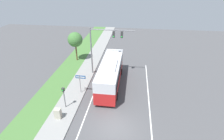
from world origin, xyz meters
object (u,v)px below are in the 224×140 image
(signal_gantry, at_px, (103,43))
(utility_cabinet, at_px, (58,113))
(bus, at_px, (110,73))
(street_sign, at_px, (80,81))
(pedestrian_signal, at_px, (64,94))

(signal_gantry, height_order, utility_cabinet, signal_gantry)
(bus, xyz_separation_m, signal_gantry, (-1.52, 3.10, 3.21))
(signal_gantry, bearing_deg, street_sign, -110.12)
(signal_gantry, xyz_separation_m, street_sign, (-2.04, -5.58, -3.31))
(pedestrian_signal, distance_m, utility_cabinet, 2.19)
(pedestrian_signal, bearing_deg, signal_gantry, 70.73)
(bus, height_order, signal_gantry, signal_gantry)
(utility_cabinet, bearing_deg, street_sign, 77.07)
(signal_gantry, relative_size, pedestrian_signal, 2.63)
(signal_gantry, relative_size, street_sign, 2.69)
(street_sign, xyz_separation_m, utility_cabinet, (-1.14, -4.95, -1.23))
(signal_gantry, xyz_separation_m, pedestrian_signal, (-3.05, -8.71, -3.32))
(bus, height_order, pedestrian_signal, bus)
(pedestrian_signal, bearing_deg, utility_cabinet, -94.20)
(bus, relative_size, street_sign, 3.79)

